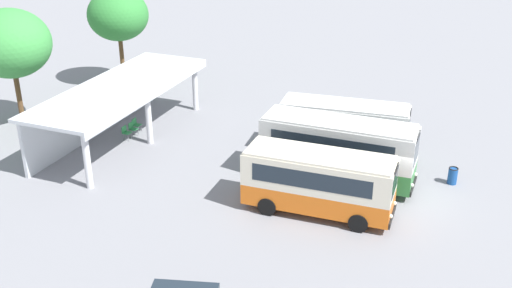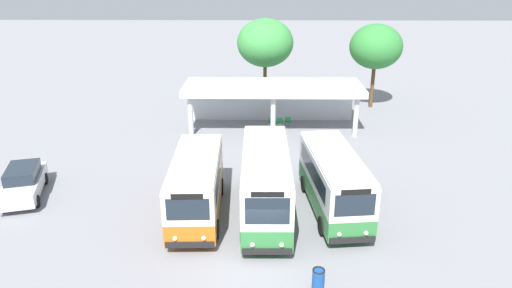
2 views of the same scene
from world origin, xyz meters
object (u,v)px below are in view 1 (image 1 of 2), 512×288
(city_bus_second_in_row, at_px, (338,149))
(waiting_chair_second_from_end, at_px, (132,128))
(city_bus_nearest_orange, at_px, (319,181))
(litter_bin_apron, at_px, (453,176))
(city_bus_middle_cream, at_px, (344,126))
(waiting_chair_end_by_column, at_px, (126,132))
(waiting_chair_middle_seat, at_px, (136,124))

(city_bus_second_in_row, bearing_deg, waiting_chair_second_from_end, 85.01)
(city_bus_nearest_orange, distance_m, litter_bin_apron, 7.90)
(city_bus_nearest_orange, relative_size, waiting_chair_second_from_end, 8.30)
(city_bus_second_in_row, distance_m, city_bus_middle_cream, 3.43)
(city_bus_second_in_row, bearing_deg, city_bus_middle_cream, 9.08)
(city_bus_nearest_orange, relative_size, waiting_chair_end_by_column, 8.30)
(city_bus_second_in_row, height_order, waiting_chair_second_from_end, city_bus_second_in_row)
(litter_bin_apron, bearing_deg, city_bus_second_in_row, 109.41)
(city_bus_middle_cream, bearing_deg, city_bus_nearest_orange, -175.50)
(waiting_chair_middle_seat, bearing_deg, litter_bin_apron, -89.37)
(city_bus_second_in_row, height_order, litter_bin_apron, city_bus_second_in_row)
(waiting_chair_middle_seat, bearing_deg, city_bus_middle_cream, -82.82)
(city_bus_middle_cream, relative_size, waiting_chair_end_by_column, 8.60)
(city_bus_middle_cream, distance_m, waiting_chair_end_by_column, 12.98)
(waiting_chair_second_from_end, bearing_deg, city_bus_second_in_row, -94.99)
(city_bus_nearest_orange, xyz_separation_m, litter_bin_apron, (5.37, -5.66, -1.24))
(waiting_chair_end_by_column, bearing_deg, litter_bin_apron, -85.47)
(city_bus_nearest_orange, xyz_separation_m, waiting_chair_middle_seat, (5.17, 13.23, -1.17))
(waiting_chair_middle_seat, bearing_deg, waiting_chair_second_from_end, -166.86)
(city_bus_second_in_row, bearing_deg, litter_bin_apron, -70.59)
(waiting_chair_end_by_column, bearing_deg, city_bus_nearest_orange, -106.48)
(city_bus_nearest_orange, relative_size, waiting_chair_middle_seat, 8.30)
(waiting_chair_end_by_column, bearing_deg, waiting_chair_second_from_end, -4.77)
(waiting_chair_end_by_column, distance_m, litter_bin_apron, 18.85)
(city_bus_nearest_orange, relative_size, litter_bin_apron, 7.93)
(waiting_chair_second_from_end, bearing_deg, city_bus_middle_cream, -79.87)
(city_bus_middle_cream, xyz_separation_m, waiting_chair_end_by_column, (-2.88, 12.60, -1.18))
(city_bus_second_in_row, xyz_separation_m, waiting_chair_end_by_column, (0.50, 13.14, -1.35))
(waiting_chair_second_from_end, distance_m, waiting_chair_middle_seat, 0.66)
(waiting_chair_second_from_end, bearing_deg, city_bus_nearest_orange, -109.09)
(city_bus_nearest_orange, bearing_deg, litter_bin_apron, -46.49)
(waiting_chair_end_by_column, xyz_separation_m, litter_bin_apron, (1.49, -18.79, -0.07))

